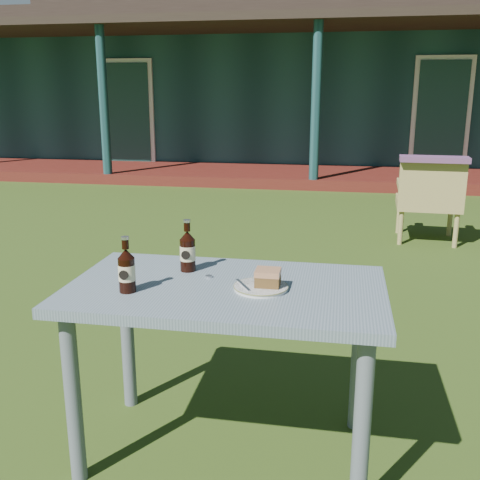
% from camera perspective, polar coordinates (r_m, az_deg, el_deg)
% --- Properties ---
extents(ground, '(80.00, 80.00, 0.00)m').
position_cam_1_polar(ground, '(3.87, 3.48, -6.87)').
color(ground, '#334916').
extents(pavilion, '(15.80, 8.30, 3.45)m').
position_cam_1_polar(pavilion, '(12.97, 8.83, 15.51)').
color(pavilion, '#173A3C').
rests_on(pavilion, ground).
extents(cafe_table, '(1.20, 0.70, 0.72)m').
position_cam_1_polar(cafe_table, '(2.17, -1.43, -7.15)').
color(cafe_table, slate).
rests_on(cafe_table, ground).
extents(plate, '(0.20, 0.20, 0.01)m').
position_cam_1_polar(plate, '(2.09, 2.13, -4.82)').
color(plate, silver).
rests_on(plate, cafe_table).
extents(cake_slice, '(0.09, 0.09, 0.06)m').
position_cam_1_polar(cake_slice, '(2.09, 2.85, -3.81)').
color(cake_slice, '#553A1B').
rests_on(cake_slice, plate).
extents(fork, '(0.08, 0.13, 0.00)m').
position_cam_1_polar(fork, '(2.09, 0.33, -4.60)').
color(fork, silver).
rests_on(fork, plate).
extents(cola_bottle_near, '(0.06, 0.07, 0.21)m').
position_cam_1_polar(cola_bottle_near, '(2.29, -5.35, -1.08)').
color(cola_bottle_near, black).
rests_on(cola_bottle_near, cafe_table).
extents(cola_bottle_far, '(0.06, 0.06, 0.21)m').
position_cam_1_polar(cola_bottle_far, '(2.09, -11.44, -3.00)').
color(cola_bottle_far, black).
rests_on(cola_bottle_far, cafe_table).
extents(bottle_cap, '(0.03, 0.03, 0.01)m').
position_cam_1_polar(bottle_cap, '(2.23, -3.18, -3.72)').
color(bottle_cap, silver).
rests_on(bottle_cap, cafe_table).
extents(armchair_left, '(0.62, 0.59, 0.80)m').
position_cam_1_polar(armchair_left, '(5.71, 18.67, 4.21)').
color(armchair_left, '#A19050').
rests_on(armchair_left, ground).
extents(floral_throw, '(0.62, 0.24, 0.05)m').
position_cam_1_polar(floral_throw, '(5.49, 19.13, 7.77)').
color(floral_throw, '#633A61').
rests_on(floral_throw, armchair_left).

